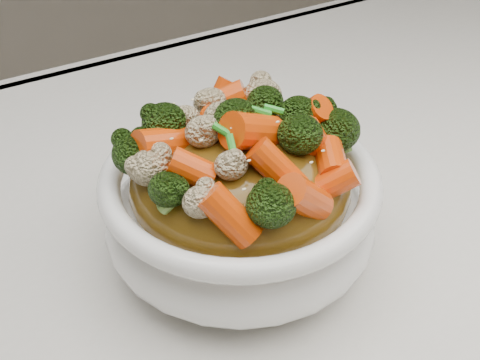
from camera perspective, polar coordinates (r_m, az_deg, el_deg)
tablecloth at (r=0.50m, az=9.14°, el=-9.25°), size 1.20×0.80×0.04m
bowl at (r=0.47m, az=0.00°, el=-2.79°), size 0.23×0.23×0.08m
sauce_base at (r=0.46m, az=0.00°, el=-0.27°), size 0.19×0.19×0.08m
carrots at (r=0.43m, az=0.00°, el=5.66°), size 0.19×0.19×0.04m
broccoli at (r=0.43m, az=0.00°, el=5.56°), size 0.19×0.19×0.04m
cauliflower at (r=0.43m, az=0.00°, el=5.36°), size 0.19×0.19×0.03m
scallions at (r=0.42m, az=0.00°, el=5.76°), size 0.14×0.14×0.02m
sesame_seeds at (r=0.42m, az=0.00°, el=5.76°), size 0.17×0.17×0.01m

